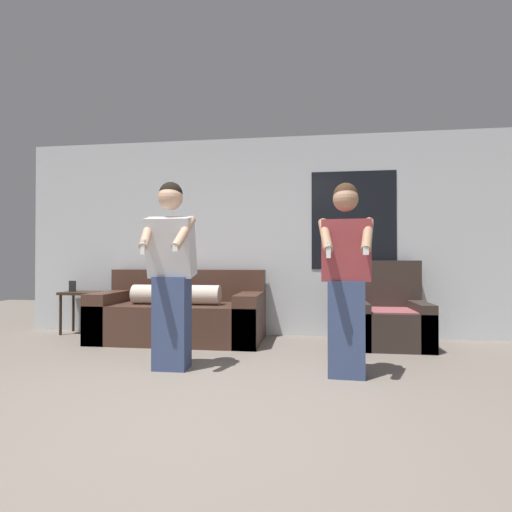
% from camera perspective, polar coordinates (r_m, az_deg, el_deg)
% --- Properties ---
extents(ground_plane, '(14.00, 14.00, 0.00)m').
position_cam_1_polar(ground_plane, '(2.68, -8.62, -22.87)').
color(ground_plane, slate).
extents(wall_back, '(6.65, 0.07, 2.70)m').
position_cam_1_polar(wall_back, '(5.48, 0.59, 2.89)').
color(wall_back, silver).
rests_on(wall_back, ground_plane).
extents(couch, '(2.09, 0.96, 0.89)m').
position_cam_1_polar(couch, '(5.23, -10.77, -8.25)').
color(couch, '#472D23').
rests_on(couch, ground_plane).
extents(armchair, '(0.88, 0.83, 1.01)m').
position_cam_1_polar(armchair, '(5.09, 18.30, -8.45)').
color(armchair, '#332823').
rests_on(armchair, ground_plane).
extents(side_table, '(0.52, 0.38, 0.73)m').
position_cam_1_polar(side_table, '(6.09, -23.64, -5.59)').
color(side_table, '#332319').
rests_on(side_table, ground_plane).
extents(person_left, '(0.48, 0.49, 1.75)m').
position_cam_1_polar(person_left, '(3.81, -12.02, -2.40)').
color(person_left, '#384770').
rests_on(person_left, ground_plane).
extents(person_right, '(0.48, 0.48, 1.70)m').
position_cam_1_polar(person_right, '(3.58, 12.71, -3.02)').
color(person_right, '#384770').
rests_on(person_right, ground_plane).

